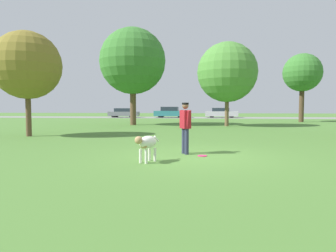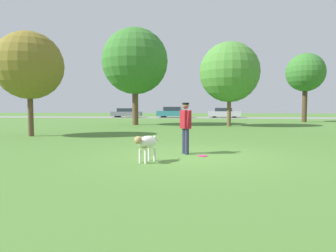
{
  "view_description": "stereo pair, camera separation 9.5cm",
  "coord_description": "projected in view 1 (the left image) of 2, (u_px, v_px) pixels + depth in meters",
  "views": [
    {
      "loc": [
        0.14,
        -8.7,
        1.44
      ],
      "look_at": [
        -0.76,
        -0.35,
        0.9
      ],
      "focal_mm": 32.0,
      "sensor_mm": 36.0,
      "label": 1
    },
    {
      "loc": [
        0.23,
        -8.69,
        1.44
      ],
      "look_at": [
        -0.76,
        -0.35,
        0.9
      ],
      "focal_mm": 32.0,
      "sensor_mm": 36.0,
      "label": 2
    }
  ],
  "objects": [
    {
      "name": "tree_far_left",
      "position": [
        133.0,
        61.0,
        23.53
      ],
      "size": [
        5.19,
        5.19,
        7.63
      ],
      "color": "brown",
      "rests_on": "ground_plane"
    },
    {
      "name": "tree_mid_center",
      "position": [
        227.0,
        72.0,
        22.15
      ],
      "size": [
        4.43,
        4.43,
        6.22
      ],
      "color": "brown",
      "rests_on": "ground_plane"
    },
    {
      "name": "parked_car_silver",
      "position": [
        221.0,
        113.0,
        39.88
      ],
      "size": [
        4.34,
        1.92,
        1.31
      ],
      "rotation": [
        0.0,
        0.0,
        -0.05
      ],
      "color": "#B7B7BC",
      "rests_on": "ground_plane"
    },
    {
      "name": "dog",
      "position": [
        147.0,
        143.0,
        7.72
      ],
      "size": [
        0.59,
        0.93,
        0.71
      ],
      "rotation": [
        0.0,
        0.0,
        4.26
      ],
      "color": "silver",
      "rests_on": "ground_plane"
    },
    {
      "name": "tree_far_right",
      "position": [
        302.0,
        73.0,
        28.21
      ],
      "size": [
        3.57,
        3.57,
        6.46
      ],
      "color": "#4C3826",
      "rests_on": "ground_plane"
    },
    {
      "name": "frisbee",
      "position": [
        202.0,
        156.0,
        8.75
      ],
      "size": [
        0.28,
        0.28,
        0.02
      ],
      "color": "#E52366",
      "rests_on": "ground_plane"
    },
    {
      "name": "parked_car_teal",
      "position": [
        171.0,
        112.0,
        40.18
      ],
      "size": [
        4.42,
        1.92,
        1.45
      ],
      "rotation": [
        0.0,
        0.0,
        -0.02
      ],
      "color": "teal",
      "rests_on": "ground_plane"
    },
    {
      "name": "person",
      "position": [
        185.0,
        124.0,
        9.1
      ],
      "size": [
        0.37,
        0.62,
        1.57
      ],
      "rotation": [
        0.0,
        0.0,
        -1.12
      ],
      "color": "#2D334C",
      "rests_on": "ground_plane"
    },
    {
      "name": "parked_car_grey",
      "position": [
        124.0,
        113.0,
        40.88
      ],
      "size": [
        4.07,
        1.71,
        1.26
      ],
      "rotation": [
        0.0,
        0.0,
        0.01
      ],
      "color": "slate",
      "rests_on": "ground_plane"
    },
    {
      "name": "far_road_strip",
      "position": [
        199.0,
        118.0,
        39.99
      ],
      "size": [
        120.0,
        6.0,
        0.01
      ],
      "color": "gray",
      "rests_on": "ground_plane"
    },
    {
      "name": "tree_near_left",
      "position": [
        27.0,
        65.0,
        14.44
      ],
      "size": [
        3.27,
        3.27,
        5.08
      ],
      "color": "brown",
      "rests_on": "ground_plane"
    },
    {
      "name": "ground_plane",
      "position": [
        195.0,
        156.0,
        8.74
      ],
      "size": [
        120.0,
        120.0,
        0.0
      ],
      "primitive_type": "plane",
      "color": "#4C7A33"
    }
  ]
}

